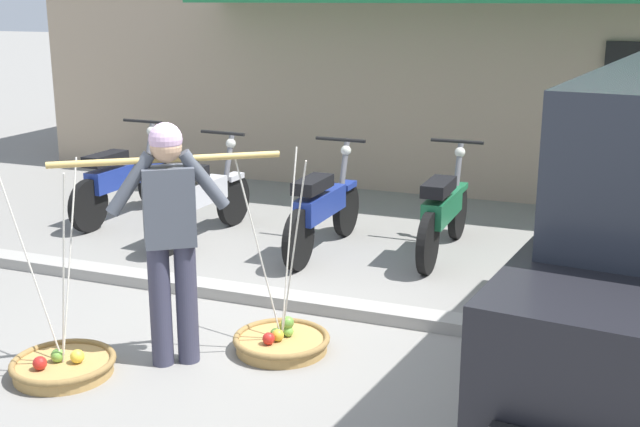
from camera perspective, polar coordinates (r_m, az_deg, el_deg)
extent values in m
plane|color=gray|center=(6.15, -3.66, -8.86)|extent=(90.00, 90.00, 0.00)
cube|color=gray|center=(6.72, -1.12, -6.25)|extent=(20.00, 0.24, 0.10)
cylinder|color=#38384C|center=(5.71, -11.15, -6.39)|extent=(0.15, 0.15, 0.86)
cylinder|color=#38384C|center=(5.72, -9.34, -6.26)|extent=(0.15, 0.15, 0.86)
cube|color=#474C56|center=(5.51, -10.58, 0.49)|extent=(0.39, 0.36, 0.54)
sphere|color=tan|center=(5.42, -10.78, 4.63)|extent=(0.21, 0.21, 0.21)
sphere|color=#D1A8CC|center=(5.41, -10.81, 5.15)|extent=(0.22, 0.22, 0.22)
cylinder|color=#474C56|center=(5.46, -13.18, 2.05)|extent=(0.32, 0.27, 0.43)
cylinder|color=#474C56|center=(5.49, -8.17, 2.37)|extent=(0.32, 0.27, 0.43)
cylinder|color=tan|center=(5.44, -10.74, 3.75)|extent=(1.24, 0.94, 0.04)
cylinder|color=#B2894C|center=(5.87, -17.57, -10.33)|extent=(0.66, 0.66, 0.09)
torus|color=olive|center=(5.85, -17.61, -9.89)|extent=(0.71, 0.71, 0.05)
sphere|color=red|center=(5.77, -19.09, -9.91)|extent=(0.09, 0.09, 0.09)
sphere|color=yellow|center=(5.79, -16.69, -9.60)|extent=(0.09, 0.09, 0.09)
sphere|color=#6FAC42|center=(5.85, -17.96, -9.47)|extent=(0.09, 0.09, 0.09)
cylinder|color=silver|center=(5.72, -17.19, -3.16)|extent=(0.01, 0.32, 1.36)
cylinder|color=silver|center=(5.63, -19.67, -3.64)|extent=(0.27, 0.16, 1.36)
cylinder|color=silver|center=(5.47, -17.58, -4.01)|extent=(0.27, 0.16, 1.36)
cylinder|color=#B2894C|center=(5.96, -2.72, -9.18)|extent=(0.66, 0.66, 0.09)
torus|color=olive|center=(5.94, -2.72, -8.74)|extent=(0.71, 0.71, 0.05)
sphere|color=#78B946|center=(5.97, -2.25, -8.27)|extent=(0.08, 0.08, 0.08)
sphere|color=gold|center=(5.89, -2.98, -8.54)|extent=(0.09, 0.09, 0.09)
sphere|color=red|center=(5.84, -3.63, -8.77)|extent=(0.09, 0.09, 0.09)
sphere|color=gold|center=(6.01, -2.57, -8.00)|extent=(0.10, 0.10, 0.10)
sphere|color=#68A13D|center=(5.94, -3.15, -8.40)|extent=(0.08, 0.08, 0.08)
sphere|color=#649B3B|center=(5.95, -2.29, -7.67)|extent=(0.09, 0.09, 0.09)
cylinder|color=silver|center=(5.84, -2.19, -2.10)|extent=(0.01, 0.32, 1.36)
cylinder|color=silver|center=(5.69, -4.33, -2.58)|extent=(0.27, 0.16, 1.36)
cylinder|color=silver|center=(5.59, -1.89, -2.89)|extent=(0.27, 0.16, 1.36)
cylinder|color=black|center=(10.12, -11.52, 2.13)|extent=(0.10, 0.58, 0.58)
cylinder|color=black|center=(9.16, -15.96, 0.52)|extent=(0.10, 0.58, 0.58)
cube|color=navy|center=(10.06, -11.60, 3.58)|extent=(0.15, 0.29, 0.06)
cube|color=navy|center=(9.51, -14.07, 2.52)|extent=(0.24, 0.91, 0.24)
cube|color=black|center=(9.32, -14.84, 3.74)|extent=(0.24, 0.57, 0.12)
cylinder|color=slate|center=(9.96, -11.96, 4.20)|extent=(0.07, 0.30, 0.76)
cylinder|color=black|center=(9.83, -12.36, 6.35)|extent=(0.54, 0.06, 0.04)
sphere|color=silver|center=(9.98, -11.77, 5.69)|extent=(0.11, 0.11, 0.11)
cylinder|color=black|center=(9.13, -6.11, 0.98)|extent=(0.12, 0.58, 0.58)
cylinder|color=black|center=(8.14, -10.67, -0.93)|extent=(0.12, 0.58, 0.58)
cube|color=silver|center=(9.08, -6.16, 2.58)|extent=(0.16, 0.29, 0.06)
cube|color=silver|center=(8.50, -8.69, 1.36)|extent=(0.26, 0.91, 0.24)
cube|color=black|center=(8.30, -9.45, 2.70)|extent=(0.26, 0.57, 0.12)
cylinder|color=slate|center=(8.97, -6.51, 3.26)|extent=(0.08, 0.30, 0.76)
cylinder|color=black|center=(8.83, -6.86, 5.64)|extent=(0.54, 0.07, 0.04)
sphere|color=silver|center=(8.99, -6.29, 4.91)|extent=(0.11, 0.11, 0.11)
cylinder|color=black|center=(8.68, 1.85, 0.32)|extent=(0.09, 0.58, 0.58)
cylinder|color=black|center=(7.58, -1.52, -1.87)|extent=(0.09, 0.58, 0.58)
cube|color=navy|center=(8.62, 1.86, 1.99)|extent=(0.15, 0.28, 0.06)
cube|color=navy|center=(7.98, 0.00, 0.64)|extent=(0.22, 0.90, 0.24)
cube|color=black|center=(7.76, -0.51, 2.06)|extent=(0.23, 0.56, 0.12)
cylinder|color=slate|center=(8.50, 1.63, 2.70)|extent=(0.07, 0.30, 0.76)
cylinder|color=black|center=(8.35, 1.45, 5.21)|extent=(0.54, 0.05, 0.04)
sphere|color=silver|center=(8.52, 1.83, 4.45)|extent=(0.11, 0.11, 0.11)
cylinder|color=black|center=(8.70, 9.65, 0.14)|extent=(0.08, 0.58, 0.58)
cylinder|color=black|center=(7.54, 7.59, -2.09)|extent=(0.08, 0.58, 0.58)
cube|color=#19663D|center=(8.64, 9.73, 1.82)|extent=(0.14, 0.28, 0.06)
cube|color=#19663D|center=(7.96, 8.59, 0.45)|extent=(0.21, 0.90, 0.24)
cube|color=black|center=(7.74, 8.34, 1.86)|extent=(0.22, 0.56, 0.12)
cylinder|color=slate|center=(8.51, 9.62, 2.52)|extent=(0.06, 0.30, 0.76)
cylinder|color=black|center=(8.36, 9.61, 5.02)|extent=(0.54, 0.04, 0.04)
sphere|color=silver|center=(8.54, 9.81, 4.26)|extent=(0.11, 0.11, 0.11)
cylinder|color=black|center=(4.35, 13.31, -14.36)|extent=(0.35, 0.79, 0.76)
cylinder|color=black|center=(7.00, 19.65, -3.42)|extent=(0.35, 0.79, 0.76)
cube|color=tan|center=(12.67, 13.60, 12.81)|extent=(13.00, 5.00, 4.20)
cube|color=olive|center=(7.67, 16.64, -3.33)|extent=(0.44, 0.36, 0.32)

